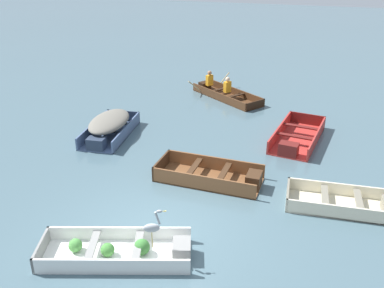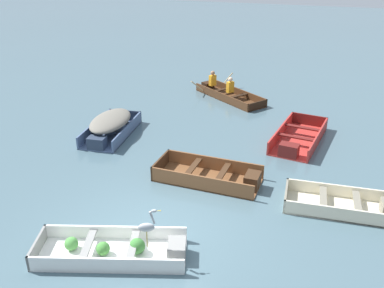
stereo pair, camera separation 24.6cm
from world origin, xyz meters
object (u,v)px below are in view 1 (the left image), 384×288
(heron_on_dinghy, at_px, (152,227))
(skiff_cream_near_moored, at_px, (346,203))
(skiff_wooden_brown_far_moored, at_px, (214,176))
(skiff_slate_blue_mid_moored, at_px, (109,125))
(skiff_red_outer_moored, at_px, (297,138))
(dinghy_white_foreground, at_px, (121,251))
(rowboat_dark_varnish_with_crew, at_px, (224,93))

(heron_on_dinghy, bearing_deg, skiff_cream_near_moored, 39.07)
(heron_on_dinghy, bearing_deg, skiff_wooden_brown_far_moored, 83.06)
(skiff_slate_blue_mid_moored, relative_size, skiff_red_outer_moored, 0.89)
(skiff_slate_blue_mid_moored, bearing_deg, dinghy_white_foreground, -62.05)
(heron_on_dinghy, bearing_deg, dinghy_white_foreground, -176.43)
(dinghy_white_foreground, relative_size, rowboat_dark_varnish_with_crew, 0.99)
(heron_on_dinghy, bearing_deg, skiff_red_outer_moored, 70.08)
(skiff_slate_blue_mid_moored, xyz_separation_m, heron_on_dinghy, (3.55, -5.34, 0.43))
(skiff_red_outer_moored, bearing_deg, skiff_cream_near_moored, -68.44)
(skiff_cream_near_moored, xyz_separation_m, heron_on_dinghy, (-3.75, -3.05, 0.71))
(rowboat_dark_varnish_with_crew, bearing_deg, dinghy_white_foreground, -89.41)
(dinghy_white_foreground, relative_size, skiff_red_outer_moored, 1.06)
(skiff_cream_near_moored, xyz_separation_m, skiff_red_outer_moored, (-1.38, 3.50, 0.02))
(skiff_wooden_brown_far_moored, height_order, rowboat_dark_varnish_with_crew, rowboat_dark_varnish_with_crew)
(skiff_cream_near_moored, relative_size, rowboat_dark_varnish_with_crew, 0.80)
(dinghy_white_foreground, xyz_separation_m, skiff_wooden_brown_far_moored, (1.11, 3.47, 0.02))
(skiff_cream_near_moored, xyz_separation_m, rowboat_dark_varnish_with_crew, (-4.55, 7.23, 0.05))
(rowboat_dark_varnish_with_crew, bearing_deg, heron_on_dinghy, -85.55)
(skiff_slate_blue_mid_moored, distance_m, skiff_red_outer_moored, 6.05)
(skiff_cream_near_moored, relative_size, skiff_wooden_brown_far_moored, 0.91)
(dinghy_white_foreground, xyz_separation_m, heron_on_dinghy, (0.69, 0.04, 0.70))
(skiff_red_outer_moored, height_order, rowboat_dark_varnish_with_crew, rowboat_dark_varnish_with_crew)
(dinghy_white_foreground, relative_size, skiff_cream_near_moored, 1.23)
(skiff_cream_near_moored, bearing_deg, dinghy_white_foreground, -145.21)
(skiff_red_outer_moored, bearing_deg, skiff_slate_blue_mid_moored, -168.52)
(skiff_cream_near_moored, height_order, skiff_red_outer_moored, skiff_red_outer_moored)
(skiff_cream_near_moored, xyz_separation_m, skiff_slate_blue_mid_moored, (-7.31, 2.30, 0.28))
(skiff_wooden_brown_far_moored, xyz_separation_m, rowboat_dark_varnish_with_crew, (-1.22, 6.85, 0.03))
(skiff_wooden_brown_far_moored, distance_m, skiff_red_outer_moored, 3.68)
(skiff_red_outer_moored, bearing_deg, skiff_wooden_brown_far_moored, -122.09)
(skiff_cream_near_moored, distance_m, skiff_slate_blue_mid_moored, 7.67)
(dinghy_white_foreground, bearing_deg, skiff_wooden_brown_far_moored, 72.25)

